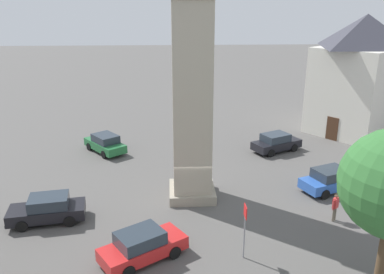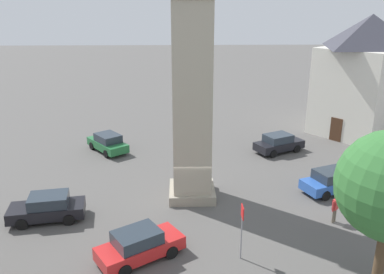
# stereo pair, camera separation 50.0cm
# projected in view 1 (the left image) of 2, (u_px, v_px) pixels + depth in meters

# --- Properties ---
(ground_plane) EXTENTS (200.00, 200.00, 0.00)m
(ground_plane) POSITION_uv_depth(u_px,v_px,m) (192.00, 196.00, 25.06)
(ground_plane) COLOR #565451
(car_blue_kerb) EXTENTS (3.07, 4.46, 1.53)m
(car_blue_kerb) POSITION_uv_depth(u_px,v_px,m) (331.00, 180.00, 25.62)
(car_blue_kerb) COLOR #2D5BB7
(car_blue_kerb) RESTS_ON ground
(car_silver_kerb) EXTENTS (2.33, 4.35, 1.53)m
(car_silver_kerb) POSITION_uv_depth(u_px,v_px,m) (48.00, 209.00, 21.90)
(car_silver_kerb) COLOR black
(car_silver_kerb) RESTS_ON ground
(car_red_corner) EXTENTS (3.66, 4.38, 1.53)m
(car_red_corner) POSITION_uv_depth(u_px,v_px,m) (142.00, 246.00, 18.58)
(car_red_corner) COLOR red
(car_red_corner) RESTS_ON ground
(car_black_far) EXTENTS (3.33, 4.45, 1.53)m
(car_black_far) POSITION_uv_depth(u_px,v_px,m) (276.00, 143.00, 32.53)
(car_black_far) COLOR black
(car_black_far) RESTS_ON ground
(car_green_alley) EXTENTS (4.28, 3.88, 1.53)m
(car_green_alley) POSITION_uv_depth(u_px,v_px,m) (105.00, 143.00, 32.33)
(car_green_alley) COLOR #236B38
(car_green_alley) RESTS_ON ground
(pedestrian) EXTENTS (0.40, 0.45, 1.69)m
(pedestrian) POSITION_uv_depth(u_px,v_px,m) (335.00, 205.00, 21.89)
(pedestrian) COLOR #706656
(pedestrian) RESTS_ON ground
(building_shop_left) EXTENTS (10.40, 10.67, 10.83)m
(building_shop_left) POSITION_uv_depth(u_px,v_px,m) (360.00, 74.00, 36.28)
(building_shop_left) COLOR silver
(building_shop_left) RESTS_ON ground
(road_sign) EXTENTS (0.60, 0.07, 2.80)m
(road_sign) POSITION_uv_depth(u_px,v_px,m) (245.00, 223.00, 18.37)
(road_sign) COLOR gray
(road_sign) RESTS_ON ground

